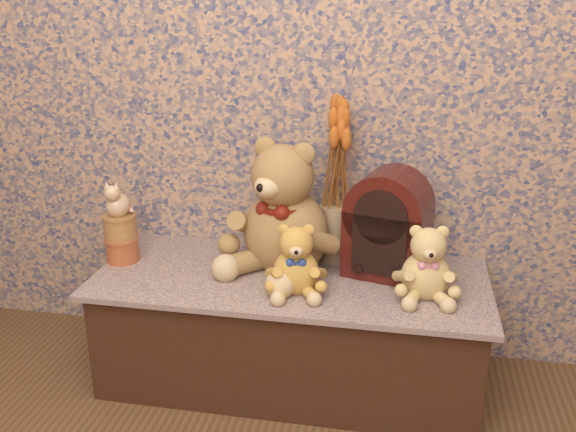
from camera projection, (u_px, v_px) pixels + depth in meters
The scene contains 10 objects.
display_shelf at pixel (291, 328), 2.28m from camera, with size 1.37×0.59×0.42m, color navy.
teddy_large at pixel (286, 200), 2.20m from camera, with size 0.40×0.48×0.51m, color olive, non-canonical shape.
teddy_medium at pixel (296, 255), 2.06m from camera, with size 0.20×0.24×0.26m, color gold, non-canonical shape.
teddy_small at pixel (427, 258), 2.02m from camera, with size 0.21×0.25×0.27m, color tan, non-canonical shape.
cathedral_radio at pixel (388, 223), 2.17m from camera, with size 0.27×0.20×0.38m, color #3C100A, non-canonical shape.
ceramic_vase at pixel (336, 232), 2.32m from camera, with size 0.12×0.12×0.21m, color tan.
dried_stalks at pixel (338, 146), 2.21m from camera, with size 0.23×0.23×0.45m, color #BF5B1E, non-canonical shape.
biscuit_tin_lower at pixel (122, 249), 2.32m from camera, with size 0.12×0.12×0.09m, color #CC7D3C.
biscuit_tin_upper at pixel (120, 227), 2.29m from camera, with size 0.12×0.12×0.09m, color tan.
cat_figurine at pixel (117, 197), 2.25m from camera, with size 0.10×0.11×0.14m, color silver, non-canonical shape.
Camera 1 is at (0.37, -0.76, 1.36)m, focal length 39.22 mm.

